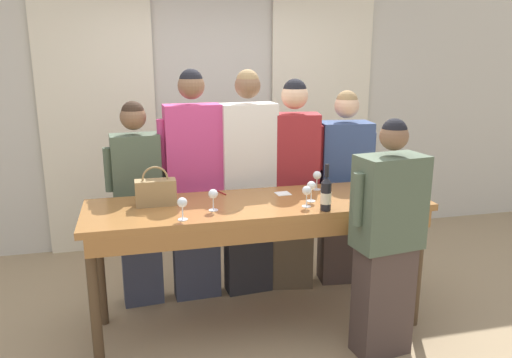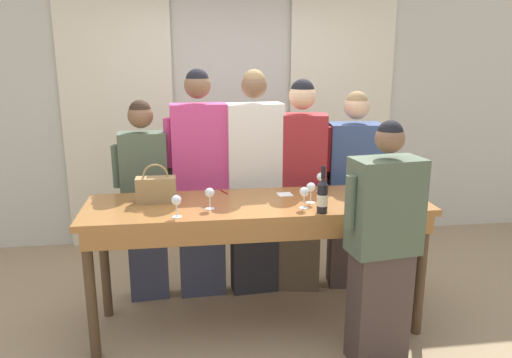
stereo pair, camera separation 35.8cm
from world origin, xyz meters
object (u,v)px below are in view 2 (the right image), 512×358
Objects in this scene: wine_glass_front_left at (321,178)px; wine_glass_front_mid at (311,188)px; wine_bottle at (322,196)px; host_pouring at (383,246)px; guest_cream_sweater at (254,182)px; guest_navy_coat at (353,190)px; handbag at (156,189)px; guest_olive_jacket at (145,199)px; wine_glass_center_mid at (210,194)px; wine_glass_center_left at (176,201)px; guest_striped_shirt at (300,184)px; wine_glass_center_right at (402,176)px; guest_pink_top at (200,182)px; wine_glass_front_right at (375,179)px; tasting_bar at (258,218)px; wine_glass_back_left at (304,193)px.

wine_glass_front_left and wine_glass_front_mid have the same top height.
host_pouring is (0.33, -0.25, -0.28)m from wine_bottle.
guest_navy_coat is (0.85, 0.00, -0.11)m from guest_cream_sweater.
guest_olive_jacket reaches higher than handbag.
wine_glass_front_left is at bearing 105.59° from host_pouring.
wine_glass_center_left is at bearing -146.65° from wine_glass_center_mid.
guest_olive_jacket is 1.28m from guest_striped_shirt.
guest_navy_coat reaches higher than wine_glass_center_right.
guest_pink_top reaches higher than guest_olive_jacket.
guest_olive_jacket is at bearing 144.77° from wine_bottle.
guest_pink_top is at bearing 158.11° from wine_glass_front_left.
guest_striped_shirt reaches higher than wine_glass_front_right.
host_pouring is (0.28, -1.12, -0.12)m from guest_striped_shirt.
wine_glass_front_right is 0.08× the size of guest_striped_shirt.
wine_glass_center_mid is 0.08× the size of guest_striped_shirt.
wine_bottle is 0.18× the size of guest_striped_shirt.
wine_bottle is 0.20× the size of host_pouring.
wine_glass_center_left is 1.76m from wine_glass_center_right.
host_pouring reaches higher than wine_glass_center_left.
wine_bottle is at bearing -34.69° from tasting_bar.
wine_bottle reaches higher than tasting_bar.
guest_navy_coat reaches higher than wine_glass_center_mid.
guest_olive_jacket reaches higher than wine_glass_front_mid.
wine_glass_center_right is at bearing 59.29° from host_pouring.
handbag is 0.58m from guest_pink_top.
wine_glass_center_mid is 1.18m from host_pouring.
handbag is at bearing 160.42° from wine_bottle.
guest_navy_coat is (0.46, 0.00, -0.07)m from guest_striped_shirt.
wine_glass_front_left is 0.63m from wine_glass_center_right.
guest_navy_coat is (0.90, 0.59, 0.00)m from tasting_bar.
wine_glass_back_left is (-0.62, -0.30, -0.00)m from wine_glass_front_right.
handbag is at bearing 164.23° from wine_glass_back_left.
wine_bottle is at bearing -47.96° from wine_glass_back_left.
guest_navy_coat is at bearing 91.60° from wine_glass_front_right.
handbag is at bearing -124.32° from guest_pink_top.
guest_cream_sweater is 0.39m from guest_striped_shirt.
guest_navy_coat is at bearing 81.10° from host_pouring.
wine_glass_center_left and wine_glass_center_mid have the same top height.
wine_glass_front_right is at bearing 74.14° from host_pouring.
wine_glass_center_left is at bearing -165.69° from wine_glass_front_right.
guest_pink_top is at bearing 135.01° from host_pouring.
wine_glass_front_right is 1.00× the size of wine_glass_center_right.
guest_olive_jacket is at bearing 144.46° from host_pouring.
wine_bottle is 0.17× the size of guest_cream_sweater.
wine_glass_center_right is 0.53m from guest_navy_coat.
guest_navy_coat reaches higher than host_pouring.
wine_glass_center_mid is at bearing -120.04° from guest_cream_sweater.
wine_bottle is 0.76m from wine_glass_center_mid.
wine_glass_center_left is 0.86m from guest_pink_top.
guest_cream_sweater is (-0.24, 0.76, -0.11)m from wine_glass_back_left.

